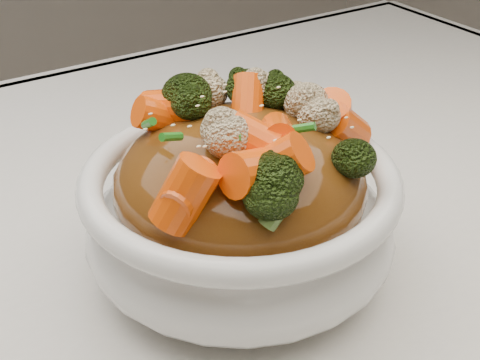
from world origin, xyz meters
TOP-DOWN VIEW (x-y plane):
  - tablecloth at (0.00, 0.00)m, footprint 1.20×0.80m
  - bowl at (0.03, -0.04)m, footprint 0.24×0.24m
  - sauce_base at (0.03, -0.04)m, footprint 0.19×0.19m
  - carrots at (0.03, -0.04)m, footprint 0.19×0.19m
  - broccoli at (0.03, -0.04)m, footprint 0.19×0.19m
  - cauliflower at (0.03, -0.04)m, footprint 0.19×0.19m
  - scallions at (0.03, -0.04)m, footprint 0.15×0.15m
  - sesame_seeds at (0.03, -0.04)m, footprint 0.18×0.18m

SIDE VIEW (x-z plane):
  - tablecloth at x=0.00m, z-range 0.71..0.75m
  - bowl at x=0.03m, z-range 0.75..0.84m
  - sauce_base at x=0.03m, z-range 0.78..0.87m
  - cauliflower at x=0.03m, z-range 0.87..0.90m
  - broccoli at x=0.03m, z-range 0.86..0.91m
  - carrots at x=0.03m, z-range 0.86..0.91m
  - scallions at x=0.03m, z-range 0.88..0.90m
  - sesame_seeds at x=0.03m, z-range 0.88..0.89m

